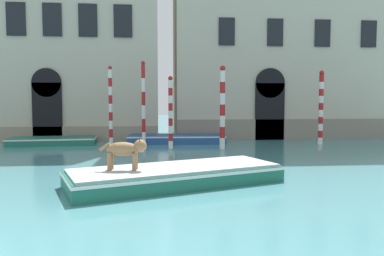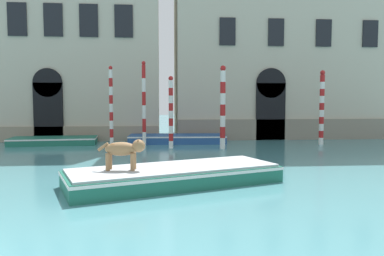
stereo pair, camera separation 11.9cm
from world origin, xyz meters
The scene contains 11 objects.
palazzo_left centered at (-1.98, 21.56, 8.13)m, with size 10.10×6.13×16.29m.
palazzo_right centered at (11.73, 21.56, 9.06)m, with size 15.00×6.13×18.16m.
boat_foreground centered at (3.57, 6.61, 0.28)m, with size 6.52×4.19×0.53m.
dog_on_deck centered at (2.18, 6.18, 1.09)m, with size 1.31×0.46×0.87m.
boat_moored_near_palazzo centered at (-2.72, 17.08, 0.22)m, with size 4.75×2.30×0.41m.
boat_moored_far centered at (4.13, 17.32, 0.25)m, with size 5.58×2.14×0.47m.
mooring_pole_0 centered at (3.70, 14.86, 1.85)m, with size 0.23×0.23×3.66m.
mooring_pole_1 centered at (6.28, 14.41, 2.11)m, with size 0.28×0.28×4.17m.
mooring_pole_2 centered at (2.28, 16.29, 2.29)m, with size 0.21×0.21×4.55m.
mooring_pole_3 centered at (0.54, 16.23, 2.15)m, with size 0.21×0.21×4.27m.
mooring_pole_4 centered at (12.02, 15.82, 2.06)m, with size 0.27×0.27×4.08m.
Camera 2 is at (3.17, -4.09, 2.42)m, focal length 35.00 mm.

